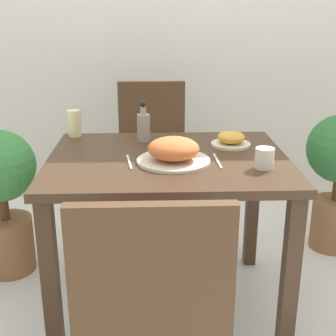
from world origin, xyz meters
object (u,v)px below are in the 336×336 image
chair_near (152,318)px  juice_glass (74,123)px  food_plate (174,151)px  sauce_bottle (144,126)px  side_plate (231,139)px  potted_plant_left (2,190)px  chair_far (152,150)px  drink_cup (265,158)px

chair_near → juice_glass: chair_near is taller
food_plate → juice_glass: juice_glass is taller
sauce_bottle → side_plate: bearing=-12.9°
juice_glass → sauce_bottle: sauce_bottle is taller
food_plate → potted_plant_left: food_plate is taller
food_plate → sauce_bottle: sauce_bottle is taller
chair_near → juice_glass: (-0.37, 1.14, 0.28)m
chair_far → juice_glass: chair_far is taller
food_plate → side_plate: bearing=39.9°
food_plate → drink_cup: food_plate is taller
side_plate → potted_plant_left: 1.16m
juice_glass → sauce_bottle: (0.34, -0.10, 0.01)m
juice_glass → potted_plant_left: size_ratio=0.17×
food_plate → drink_cup: (0.35, -0.09, -0.01)m
juice_glass → potted_plant_left: 0.51m
food_plate → drink_cup: bearing=-14.2°
side_plate → drink_cup: drink_cup is taller
potted_plant_left → chair_far: bearing=31.2°
food_plate → juice_glass: bearing=137.6°
chair_near → chair_far: size_ratio=1.00×
sauce_bottle → potted_plant_left: sauce_bottle is taller
side_plate → chair_far: bearing=119.5°
food_plate → chair_far: bearing=95.7°
chair_far → potted_plant_left: 0.88m
chair_far → sauce_bottle: sauce_bottle is taller
potted_plant_left → drink_cup: bearing=-22.4°
juice_glass → potted_plant_left: juice_glass is taller
food_plate → potted_plant_left: 0.98m
food_plate → potted_plant_left: (-0.84, 0.40, -0.32)m
drink_cup → juice_glass: size_ratio=0.64×
side_plate → chair_near: bearing=-111.0°
chair_far → side_plate: bearing=-60.5°
chair_far → sauce_bottle: size_ratio=4.69×
chair_near → drink_cup: 0.81m
chair_far → juice_glass: 0.64m
food_plate → drink_cup: size_ratio=3.66×
drink_cup → sauce_bottle: bearing=139.4°
chair_far → potted_plant_left: chair_far is taller
chair_far → food_plate: (0.09, -0.86, 0.26)m
side_plate → drink_cup: (0.08, -0.32, 0.01)m
chair_far → juice_glass: bearing=-130.6°
chair_near → side_plate: (0.36, 0.95, 0.24)m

